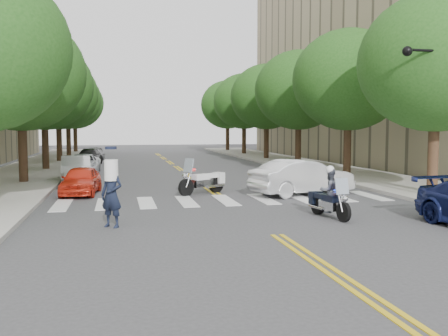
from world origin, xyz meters
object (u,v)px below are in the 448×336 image
object	(u,v)px
motorcycle_police	(329,194)
motorcycle_parked	(205,181)
convertible	(302,177)
officer_standing	(112,195)

from	to	relation	value
motorcycle_police	motorcycle_parked	world-z (taller)	motorcycle_police
motorcycle_parked	convertible	size ratio (longest dim) A/B	0.48
motorcycle_police	motorcycle_parked	size ratio (longest dim) A/B	0.93
motorcycle_parked	convertible	distance (m)	4.17
motorcycle_police	motorcycle_parked	distance (m)	7.04
motorcycle_police	officer_standing	world-z (taller)	officer_standing
officer_standing	convertible	size ratio (longest dim) A/B	0.41
motorcycle_parked	motorcycle_police	bearing A→B (deg)	172.27
officer_standing	motorcycle_parked	bearing A→B (deg)	95.07
motorcycle_parked	officer_standing	bearing A→B (deg)	117.66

